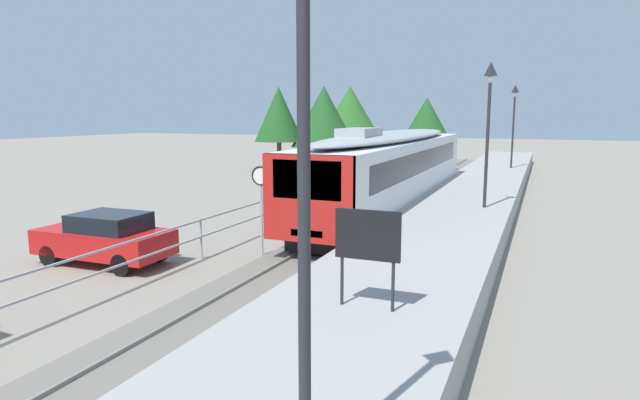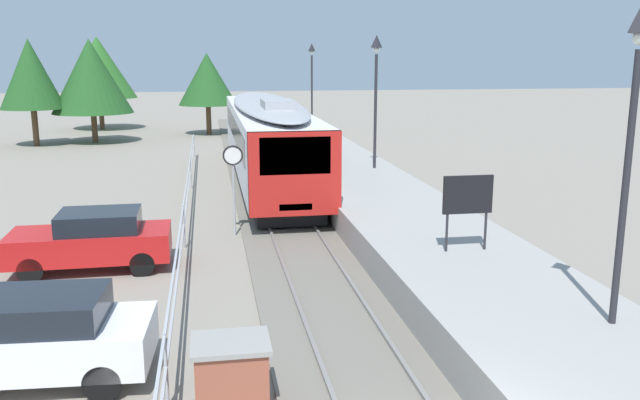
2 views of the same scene
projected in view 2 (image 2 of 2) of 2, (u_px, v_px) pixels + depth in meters
ground_plane at (199, 184)px, 28.66m from camera, size 160.00×160.00×0.00m
track_rails at (267, 181)px, 29.15m from camera, size 3.20×60.00×0.14m
commuter_train at (267, 134)px, 28.50m from camera, size 2.82×18.81×3.74m
station_platform at (339, 169)px, 29.60m from camera, size 3.90×60.00×0.90m
platform_lamp_near_end at (634, 105)px, 10.56m from camera, size 0.34×0.34×5.35m
platform_lamp_mid_platform at (376, 76)px, 26.45m from camera, size 0.34×0.34×5.35m
platform_lamp_far_end at (312, 69)px, 42.33m from camera, size 0.34×0.34×5.35m
platform_notice_board at (468, 197)px, 15.34m from camera, size 1.20×0.08×1.80m
speed_limit_sign at (233, 168)px, 19.84m from camera, size 0.61×0.10×2.81m
brick_utility_cabinet at (231, 374)px, 10.20m from camera, size 1.21×0.99×1.13m
carpark_fence at (183, 217)px, 18.79m from camera, size 0.06×36.06×1.25m
parked_hatchback_white at (33, 337)px, 11.02m from camera, size 4.10×2.00×1.53m
parked_hatchback_red at (93, 240)px, 16.92m from camera, size 4.03×1.82×1.53m
tree_behind_carpark at (91, 76)px, 41.62m from camera, size 5.04×5.04×6.54m
tree_behind_station_far at (30, 74)px, 39.99m from camera, size 3.80×3.80×6.50m
tree_distant_left at (98, 67)px, 49.30m from camera, size 5.48×5.48×6.92m
tree_distant_centre at (207, 79)px, 46.11m from camera, size 4.10×4.10×5.68m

